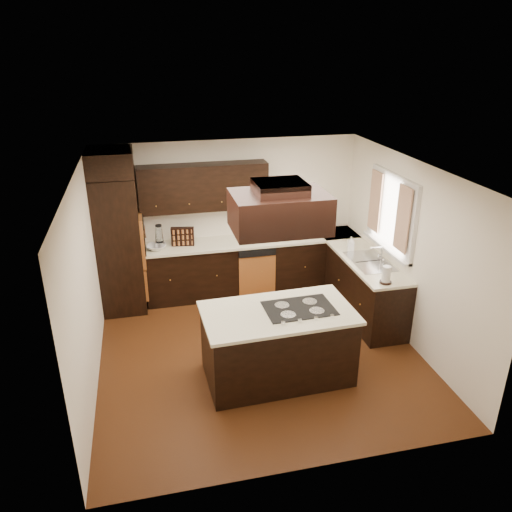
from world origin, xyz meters
name	(u,v)px	position (x,y,z in m)	size (l,w,h in m)	color
floor	(259,351)	(0.00, 0.00, -0.01)	(4.20, 4.20, 0.02)	#613215
ceiling	(259,169)	(0.00, 0.00, 2.51)	(4.20, 4.20, 0.02)	silver
wall_back	(230,216)	(0.00, 2.11, 1.25)	(4.20, 0.02, 2.50)	white
wall_front	(313,364)	(0.00, -2.11, 1.25)	(4.20, 0.02, 2.50)	white
wall_left	(85,284)	(-2.11, 0.00, 1.25)	(0.02, 4.20, 2.50)	white
wall_right	(410,253)	(2.11, 0.00, 1.25)	(0.02, 4.20, 2.50)	white
oven_column	(119,244)	(-1.78, 1.71, 1.06)	(0.65, 0.75, 2.12)	black
wall_oven_face	(142,239)	(-1.43, 1.71, 1.12)	(0.05, 0.62, 0.78)	#B5662C
base_cabinets_back	(236,268)	(0.03, 1.80, 0.44)	(2.93, 0.60, 0.88)	black
base_cabinets_right	(357,281)	(1.80, 0.90, 0.44)	(0.60, 2.40, 0.88)	black
countertop_back	(236,242)	(0.03, 1.79, 0.90)	(2.93, 0.63, 0.04)	#F2EDCB
countertop_right	(359,254)	(1.79, 0.90, 0.90)	(0.63, 2.40, 0.04)	#F2EDCB
upper_cabinets	(204,187)	(-0.43, 1.93, 1.81)	(2.00, 0.34, 0.72)	black
dishwasher_front	(257,276)	(0.33, 1.50, 0.40)	(0.60, 0.05, 0.72)	#B5662C
window_frame	(392,213)	(2.07, 0.55, 1.65)	(0.06, 1.32, 1.12)	silver
window_pane	(394,213)	(2.10, 0.55, 1.65)	(0.00, 1.20, 1.00)	white
curtain_left	(403,219)	(2.01, 0.13, 1.70)	(0.02, 0.34, 0.90)	beige
curtain_right	(375,201)	(2.01, 0.97, 1.70)	(0.02, 0.34, 0.90)	beige
sink_rim	(370,261)	(1.80, 0.55, 0.92)	(0.52, 0.84, 0.01)	silver
island	(278,345)	(0.10, -0.58, 0.44)	(1.75, 0.95, 0.88)	black
island_top	(278,313)	(0.10, -0.58, 0.90)	(1.81, 1.02, 0.04)	#F2EDCB
cooktop	(299,308)	(0.37, -0.57, 0.93)	(0.83, 0.55, 0.01)	black
range_hood	(279,212)	(0.10, -0.55, 2.16)	(1.05, 0.72, 0.42)	black
hood_duct	(280,187)	(0.10, -0.55, 2.44)	(0.55, 0.50, 0.13)	black
blender_base	(160,245)	(-1.17, 1.77, 0.97)	(0.15, 0.15, 0.10)	silver
blender_pitcher	(159,234)	(-1.17, 1.77, 1.15)	(0.13, 0.13, 0.26)	silver
spice_rack	(183,236)	(-0.81, 1.80, 1.07)	(0.36, 0.09, 0.30)	black
mixing_bowl	(157,247)	(-1.22, 1.73, 0.96)	(0.29, 0.29, 0.07)	silver
soap_bottle	(351,243)	(1.70, 1.03, 1.03)	(0.10, 0.10, 0.22)	silver
paper_towel	(386,275)	(1.70, -0.16, 1.04)	(0.11, 0.11, 0.24)	silver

